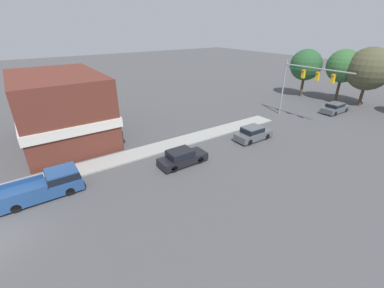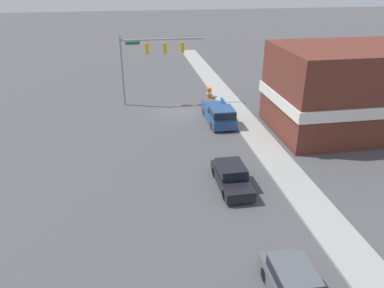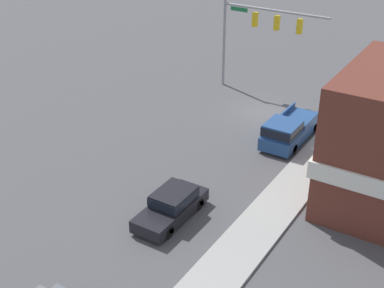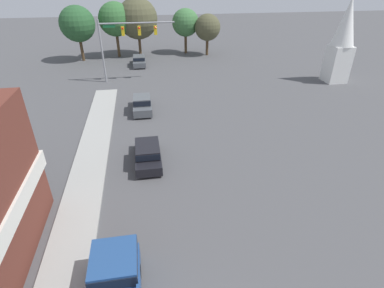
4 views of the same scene
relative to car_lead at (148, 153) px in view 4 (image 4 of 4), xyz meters
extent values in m
cylinder|color=gray|center=(-4.47, 19.47, 2.93)|extent=(0.22, 0.22, 7.39)
cylinder|color=gray|center=(-0.04, 19.47, 6.12)|extent=(8.85, 0.18, 0.18)
cube|color=gold|center=(-1.75, 19.47, 5.26)|extent=(0.36, 0.36, 1.05)
sphere|color=red|center=(-1.75, 19.27, 5.57)|extent=(0.22, 0.22, 0.22)
cube|color=gold|center=(0.16, 19.47, 5.26)|extent=(0.36, 0.36, 1.05)
sphere|color=red|center=(0.16, 19.27, 5.57)|extent=(0.22, 0.22, 0.22)
cube|color=gold|center=(2.07, 19.47, 5.26)|extent=(0.36, 0.36, 1.05)
sphere|color=red|center=(2.07, 19.27, 5.57)|extent=(0.22, 0.22, 0.22)
cube|color=#196B38|center=(-3.27, 19.47, 5.83)|extent=(1.40, 0.04, 0.30)
cylinder|color=black|center=(-0.79, 1.52, -0.44)|extent=(0.22, 0.66, 0.66)
cylinder|color=black|center=(0.79, 1.52, -0.44)|extent=(0.22, 0.66, 0.66)
cylinder|color=black|center=(-0.79, -1.30, -0.44)|extent=(0.22, 0.66, 0.66)
cylinder|color=black|center=(0.79, -1.30, -0.44)|extent=(0.22, 0.66, 0.66)
cube|color=black|center=(0.00, 0.11, -0.25)|extent=(1.80, 4.54, 0.66)
cube|color=black|center=(0.00, -0.16, 0.39)|extent=(1.65, 2.18, 0.63)
cube|color=black|center=(0.00, -0.16, 0.39)|extent=(1.67, 2.26, 0.44)
cylinder|color=black|center=(-0.95, 10.91, -0.44)|extent=(0.22, 0.66, 0.66)
cylinder|color=black|center=(0.60, 10.91, -0.44)|extent=(0.22, 0.66, 0.66)
cylinder|color=black|center=(-0.95, 8.17, -0.44)|extent=(0.22, 0.66, 0.66)
cylinder|color=black|center=(0.60, 8.17, -0.44)|extent=(0.22, 0.66, 0.66)
cube|color=#51565B|center=(-0.17, 9.54, -0.21)|extent=(1.77, 4.42, 0.75)
cube|color=#51565B|center=(-0.17, 9.27, 0.49)|extent=(1.63, 2.12, 0.66)
cube|color=black|center=(-0.17, 9.27, 0.49)|extent=(1.65, 2.20, 0.46)
cylinder|color=black|center=(-1.00, 28.10, -0.44)|extent=(0.22, 0.66, 0.66)
cylinder|color=black|center=(0.57, 28.10, -0.44)|extent=(0.22, 0.66, 0.66)
cylinder|color=black|center=(-1.00, 25.12, -0.44)|extent=(0.22, 0.66, 0.66)
cylinder|color=black|center=(0.57, 25.12, -0.44)|extent=(0.22, 0.66, 0.66)
cube|color=#51565B|center=(-0.22, 26.61, -0.23)|extent=(1.79, 4.81, 0.71)
cube|color=#51565B|center=(-0.22, 26.32, 0.41)|extent=(1.65, 2.31, 0.57)
cube|color=black|center=(-0.22, 26.32, 0.41)|extent=(1.67, 2.40, 0.40)
cylinder|color=black|center=(-2.67, -9.46, -0.44)|extent=(0.22, 0.66, 0.66)
cylinder|color=black|center=(-0.83, -9.46, -0.44)|extent=(0.22, 0.66, 0.66)
cube|color=navy|center=(-1.75, -9.66, 0.65)|extent=(1.95, 2.12, 0.77)
cube|color=black|center=(-1.75, -9.66, 0.65)|extent=(1.97, 2.21, 0.54)
cube|color=white|center=(23.94, 14.93, 1.43)|extent=(2.44, 2.44, 4.40)
cone|color=white|center=(23.94, 14.93, 6.31)|extent=(2.68, 2.68, 5.37)
cylinder|color=#4C3823|center=(-8.80, 30.82, 0.77)|extent=(0.44, 0.44, 3.08)
sphere|color=#28562D|center=(-8.80, 30.82, 4.64)|extent=(5.17, 5.17, 5.17)
cylinder|color=#4C3823|center=(-3.38, 32.51, 0.94)|extent=(0.44, 0.44, 3.42)
sphere|color=#336633|center=(-3.38, 32.51, 4.95)|extent=(5.11, 5.11, 5.11)
cylinder|color=#4C3823|center=(0.07, 33.16, 0.65)|extent=(0.44, 0.44, 2.83)
sphere|color=#4C4C33|center=(0.07, 33.16, 4.88)|extent=(6.28, 6.28, 6.28)
cylinder|color=#4C3823|center=(7.74, 33.15, 0.69)|extent=(0.44, 0.44, 2.91)
sphere|color=#3D703D|center=(7.74, 33.15, 4.12)|extent=(4.39, 4.39, 4.39)
cylinder|color=#4C3823|center=(11.01, 31.16, 0.49)|extent=(0.44, 0.44, 2.51)
sphere|color=#4C4C33|center=(11.01, 31.16, 3.59)|extent=(4.12, 4.12, 4.12)
camera|label=1|loc=(17.53, -10.92, 11.01)|focal=24.00mm
camera|label=2|loc=(5.97, 20.12, 12.01)|focal=35.00mm
camera|label=3|loc=(-12.70, 18.37, 15.41)|focal=50.00mm
camera|label=4|loc=(0.10, -18.56, 11.32)|focal=28.00mm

